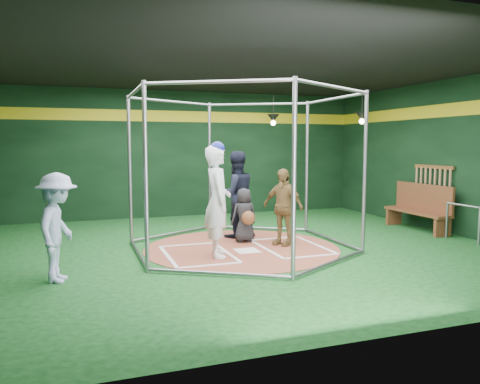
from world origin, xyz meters
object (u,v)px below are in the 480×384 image
object	(u,v)px
batter_figure	(218,200)
visitor_leopard	(283,207)
umpire	(236,194)
dugout_bench	(420,207)

from	to	relation	value
batter_figure	visitor_leopard	xyz separation A→B (m)	(1.51, 0.50, -0.25)
batter_figure	umpire	bearing A→B (deg)	60.92
batter_figure	visitor_leopard	size ratio (longest dim) A/B	1.34
umpire	dugout_bench	size ratio (longest dim) A/B	0.99
visitor_leopard	umpire	distance (m)	1.26
batter_figure	umpire	size ratio (longest dim) A/B	1.11
visitor_leopard	dugout_bench	bearing A→B (deg)	63.69
visitor_leopard	umpire	bearing A→B (deg)	177.20
dugout_bench	visitor_leopard	bearing A→B (deg)	-173.02
batter_figure	visitor_leopard	world-z (taller)	batter_figure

